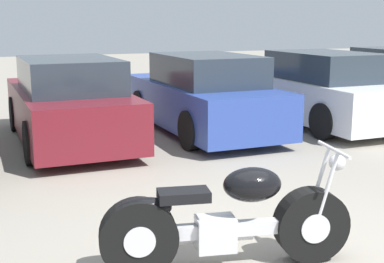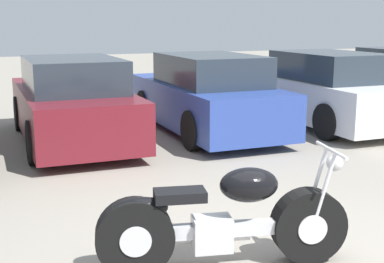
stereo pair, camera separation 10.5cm
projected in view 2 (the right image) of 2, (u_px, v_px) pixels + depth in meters
name	position (u px, v px, depth m)	size (l,w,h in m)	color
ground_plane	(291.00, 263.00, 4.82)	(60.00, 60.00, 0.00)	gray
motorcycle	(222.00, 221.00, 4.67)	(2.23, 0.87, 1.05)	black
parked_car_maroon	(72.00, 103.00, 9.49)	(1.81, 4.45, 1.51)	maroon
parked_car_blue	(206.00, 96.00, 10.36)	(1.81, 4.45, 1.51)	#2D479E
parked_car_white	(323.00, 91.00, 11.12)	(1.81, 4.45, 1.51)	white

